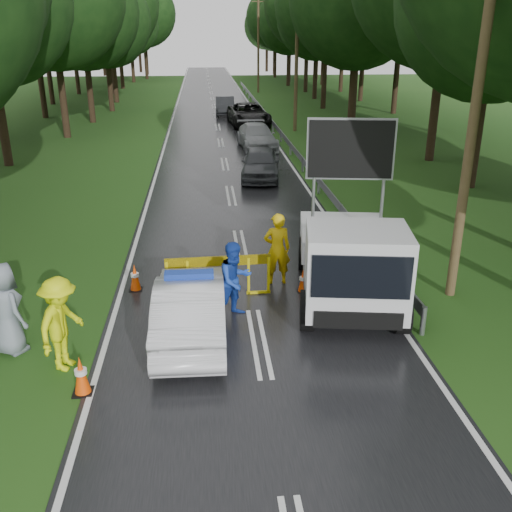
{
  "coord_description": "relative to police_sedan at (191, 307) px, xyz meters",
  "views": [
    {
      "loc": [
        -1.08,
        -10.92,
        6.4
      ],
      "look_at": [
        0.11,
        1.88,
        1.3
      ],
      "focal_mm": 40.0,
      "sensor_mm": 36.0,
      "label": 1
    }
  ],
  "objects": [
    {
      "name": "ground",
      "position": [
        1.47,
        -0.44,
        -0.71
      ],
      "size": [
        160.0,
        160.0,
        0.0
      ],
      "primitive_type": "plane",
      "color": "#204B15",
      "rests_on": "ground"
    },
    {
      "name": "road",
      "position": [
        1.47,
        29.56,
        -0.7
      ],
      "size": [
        7.0,
        140.0,
        0.02
      ],
      "primitive_type": "cube",
      "color": "black",
      "rests_on": "ground"
    },
    {
      "name": "guardrail",
      "position": [
        5.17,
        29.23,
        -0.16
      ],
      "size": [
        0.12,
        60.06,
        0.7
      ],
      "color": "gray",
      "rests_on": "ground"
    },
    {
      "name": "utility_pole_near",
      "position": [
        6.67,
        1.56,
        4.35
      ],
      "size": [
        1.4,
        0.24,
        10.0
      ],
      "color": "#4E3C24",
      "rests_on": "ground"
    },
    {
      "name": "utility_pole_mid",
      "position": [
        6.67,
        27.56,
        4.35
      ],
      "size": [
        1.4,
        0.24,
        10.0
      ],
      "color": "#4E3C24",
      "rests_on": "ground"
    },
    {
      "name": "utility_pole_far",
      "position": [
        6.67,
        53.56,
        4.35
      ],
      "size": [
        1.4,
        0.24,
        10.0
      ],
      "color": "#4E3C24",
      "rests_on": "ground"
    },
    {
      "name": "police_sedan",
      "position": [
        0.0,
        0.0,
        0.0
      ],
      "size": [
        1.55,
        4.31,
        1.55
      ],
      "rotation": [
        0.0,
        0.0,
        3.13
      ],
      "color": "silver",
      "rests_on": "ground"
    },
    {
      "name": "work_truck",
      "position": [
        3.92,
        1.41,
        0.46
      ],
      "size": [
        3.16,
        5.71,
        4.32
      ],
      "rotation": [
        0.0,
        0.0,
        -0.15
      ],
      "color": "gray",
      "rests_on": "ground"
    },
    {
      "name": "barrier",
      "position": [
        0.67,
        1.99,
        0.13
      ],
      "size": [
        2.68,
        0.16,
        1.11
      ],
      "rotation": [
        0.0,
        0.0,
        0.04
      ],
      "color": "#DAC70B",
      "rests_on": "ground"
    },
    {
      "name": "officer",
      "position": [
        2.26,
        2.66,
        0.28
      ],
      "size": [
        0.73,
        0.49,
        1.98
      ],
      "primitive_type": "imported",
      "rotation": [
        0.0,
        0.0,
        3.16
      ],
      "color": "yellow",
      "rests_on": "ground"
    },
    {
      "name": "civilian",
      "position": [
        1.04,
        0.88,
        0.23
      ],
      "size": [
        1.15,
        1.1,
        1.87
      ],
      "primitive_type": "imported",
      "rotation": [
        0.0,
        0.0,
        0.59
      ],
      "color": "#1A3FAE",
      "rests_on": "ground"
    },
    {
      "name": "bystander_left",
      "position": [
        -2.53,
        -1.06,
        0.28
      ],
      "size": [
        1.14,
        1.46,
        1.98
      ],
      "primitive_type": "imported",
      "rotation": [
        0.0,
        0.0,
        1.21
      ],
      "color": "#DDEF0C",
      "rests_on": "ground"
    },
    {
      "name": "bystander_right",
      "position": [
        -3.81,
        -0.31,
        0.3
      ],
      "size": [
        1.16,
        1.13,
        2.01
      ],
      "primitive_type": "imported",
      "rotation": [
        0.0,
        0.0,
        2.41
      ],
      "color": "gray",
      "rests_on": "ground"
    },
    {
      "name": "queue_car_first",
      "position": [
        2.99,
        14.39,
        0.0
      ],
      "size": [
        2.17,
        4.36,
        1.43
      ],
      "primitive_type": "imported",
      "rotation": [
        0.0,
        0.0,
        -0.12
      ],
      "color": "#3E4045",
      "rests_on": "ground"
    },
    {
      "name": "queue_car_second",
      "position": [
        3.51,
        21.61,
        -0.02
      ],
      "size": [
        2.28,
        4.9,
        1.38
      ],
      "primitive_type": "imported",
      "rotation": [
        0.0,
        0.0,
        0.07
      ],
      "color": "gray",
      "rests_on": "ground"
    },
    {
      "name": "queue_car_third",
      "position": [
        3.72,
        30.1,
        0.08
      ],
      "size": [
        3.02,
        5.86,
        1.58
      ],
      "primitive_type": "imported",
      "rotation": [
        0.0,
        0.0,
        0.07
      ],
      "color": "black",
      "rests_on": "ground"
    },
    {
      "name": "queue_car_fourth",
      "position": [
        2.27,
        36.1,
        -0.01
      ],
      "size": [
        1.59,
        4.29,
        1.4
      ],
      "primitive_type": "imported",
      "rotation": [
        0.0,
        0.0,
        -0.03
      ],
      "color": "#3D3E44",
      "rests_on": "ground"
    },
    {
      "name": "cone_near_left",
      "position": [
        -2.03,
        -2.01,
        -0.33
      ],
      "size": [
        0.37,
        0.37,
        0.79
      ],
      "color": "black",
      "rests_on": "ground"
    },
    {
      "name": "cone_center",
      "position": [
        0.47,
        -0.44,
        -0.36
      ],
      "size": [
        0.34,
        0.34,
        0.72
      ],
      "color": "black",
      "rests_on": "ground"
    },
    {
      "name": "cone_far",
      "position": [
        2.87,
        2.06,
        -0.4
      ],
      "size": [
        0.3,
        0.3,
        0.63
      ],
      "color": "black",
      "rests_on": "ground"
    },
    {
      "name": "cone_left_mid",
      "position": [
        -1.5,
        2.56,
        -0.35
      ],
      "size": [
        0.35,
        0.35,
        0.74
      ],
      "color": "black",
      "rests_on": "ground"
    },
    {
      "name": "cone_right",
      "position": [
        4.37,
        2.68,
        -0.31
      ],
      "size": [
        0.39,
        0.39,
        0.83
      ],
      "color": "black",
      "rests_on": "ground"
    }
  ]
}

